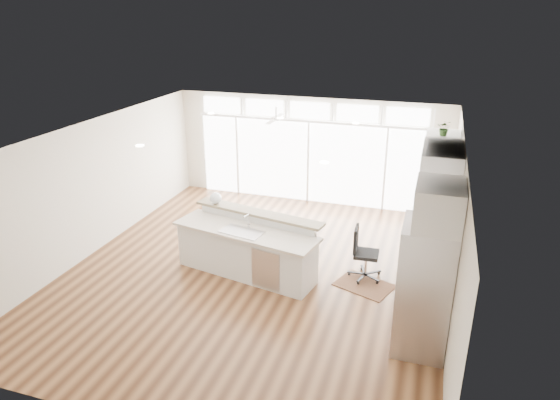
% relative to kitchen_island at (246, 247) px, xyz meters
% --- Properties ---
extents(floor, '(7.00, 8.00, 0.02)m').
position_rel_kitchen_island_xyz_m(floor, '(0.14, 0.12, -0.57)').
color(floor, '#492A16').
rests_on(floor, ground).
extents(ceiling, '(7.00, 8.00, 0.02)m').
position_rel_kitchen_island_xyz_m(ceiling, '(0.14, 0.12, 2.14)').
color(ceiling, silver).
rests_on(ceiling, wall_back).
extents(wall_back, '(7.00, 0.04, 2.70)m').
position_rel_kitchen_island_xyz_m(wall_back, '(0.14, 4.12, 0.79)').
color(wall_back, beige).
rests_on(wall_back, floor).
extents(wall_front, '(7.00, 0.04, 2.70)m').
position_rel_kitchen_island_xyz_m(wall_front, '(0.14, -3.88, 0.79)').
color(wall_front, beige).
rests_on(wall_front, floor).
extents(wall_left, '(0.04, 8.00, 2.70)m').
position_rel_kitchen_island_xyz_m(wall_left, '(-3.36, 0.12, 0.79)').
color(wall_left, beige).
rests_on(wall_left, floor).
extents(wall_right, '(0.04, 8.00, 2.70)m').
position_rel_kitchen_island_xyz_m(wall_right, '(3.64, 0.12, 0.79)').
color(wall_right, beige).
rests_on(wall_right, floor).
extents(glass_wall, '(5.80, 0.06, 2.08)m').
position_rel_kitchen_island_xyz_m(glass_wall, '(0.14, 4.06, 0.49)').
color(glass_wall, white).
rests_on(glass_wall, wall_back).
extents(transom_row, '(5.90, 0.06, 0.40)m').
position_rel_kitchen_island_xyz_m(transom_row, '(0.14, 4.06, 1.82)').
color(transom_row, white).
rests_on(transom_row, wall_back).
extents(desk_window, '(0.04, 0.85, 0.85)m').
position_rel_kitchen_island_xyz_m(desk_window, '(3.60, 0.42, 0.99)').
color(desk_window, white).
rests_on(desk_window, wall_right).
extents(ceiling_fan, '(1.16, 1.16, 0.32)m').
position_rel_kitchen_island_xyz_m(ceiling_fan, '(-0.36, 2.92, 1.92)').
color(ceiling_fan, white).
rests_on(ceiling_fan, ceiling).
extents(recessed_lights, '(3.40, 3.00, 0.02)m').
position_rel_kitchen_island_xyz_m(recessed_lights, '(0.14, 0.32, 2.12)').
color(recessed_lights, white).
rests_on(recessed_lights, ceiling).
extents(oven_cabinet, '(0.64, 1.20, 2.50)m').
position_rel_kitchen_island_xyz_m(oven_cabinet, '(3.31, 1.92, 0.69)').
color(oven_cabinet, silver).
rests_on(oven_cabinet, floor).
extents(desk_nook, '(0.72, 1.30, 0.76)m').
position_rel_kitchen_island_xyz_m(desk_nook, '(3.27, 0.42, -0.18)').
color(desk_nook, silver).
rests_on(desk_nook, floor).
extents(upper_cabinets, '(0.64, 1.30, 0.64)m').
position_rel_kitchen_island_xyz_m(upper_cabinets, '(3.31, 0.42, 1.79)').
color(upper_cabinets, silver).
rests_on(upper_cabinets, wall_right).
extents(refrigerator, '(0.76, 0.90, 2.00)m').
position_rel_kitchen_island_xyz_m(refrigerator, '(3.25, -1.23, 0.44)').
color(refrigerator, silver).
rests_on(refrigerator, floor).
extents(fridge_cabinet, '(0.64, 0.90, 0.60)m').
position_rel_kitchen_island_xyz_m(fridge_cabinet, '(3.31, -1.23, 1.74)').
color(fridge_cabinet, silver).
rests_on(fridge_cabinet, wall_right).
extents(framed_photos, '(0.06, 0.22, 0.80)m').
position_rel_kitchen_island_xyz_m(framed_photos, '(3.60, 1.04, 0.84)').
color(framed_photos, black).
rests_on(framed_photos, wall_right).
extents(kitchen_island, '(2.97, 1.60, 1.12)m').
position_rel_kitchen_island_xyz_m(kitchen_island, '(0.00, 0.00, 0.00)').
color(kitchen_island, silver).
rests_on(kitchen_island, floor).
extents(rug, '(1.17, 1.01, 0.01)m').
position_rel_kitchen_island_xyz_m(rug, '(2.22, 0.25, -0.55)').
color(rug, '#361D11').
rests_on(rug, floor).
extents(office_chair, '(0.55, 0.51, 1.01)m').
position_rel_kitchen_island_xyz_m(office_chair, '(2.19, 0.53, -0.05)').
color(office_chair, black).
rests_on(office_chair, floor).
extents(fishbowl, '(0.26, 0.26, 0.23)m').
position_rel_kitchen_island_xyz_m(fishbowl, '(-0.85, 0.58, 0.68)').
color(fishbowl, white).
rests_on(fishbowl, kitchen_island).
extents(monitor, '(0.15, 0.44, 0.36)m').
position_rel_kitchen_island_xyz_m(monitor, '(3.19, 0.42, 0.38)').
color(monitor, black).
rests_on(monitor, desk_nook).
extents(keyboard, '(0.13, 0.32, 0.02)m').
position_rel_kitchen_island_xyz_m(keyboard, '(3.02, 0.42, 0.21)').
color(keyboard, silver).
rests_on(keyboard, desk_nook).
extents(potted_plant, '(0.29, 0.32, 0.23)m').
position_rel_kitchen_island_xyz_m(potted_plant, '(3.31, 1.92, 2.06)').
color(potted_plant, '#3A622A').
rests_on(potted_plant, oven_cabinet).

